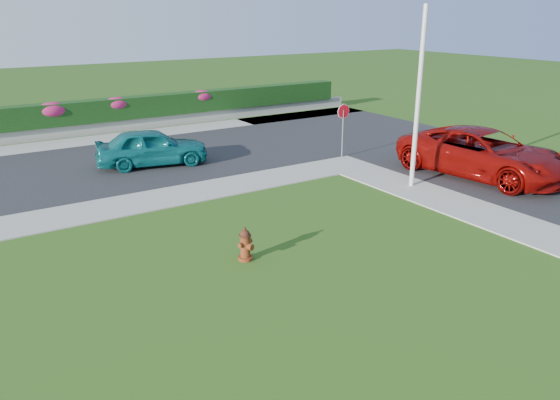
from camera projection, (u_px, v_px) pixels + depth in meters
ground at (356, 310)px, 11.43m from camera, size 120.00×120.00×0.00m
street_right at (529, 175)px, 20.75m from camera, size 8.00×32.00×0.04m
street_far at (2, 181)px, 19.98m from camera, size 26.00×8.00×0.04m
curb_corner at (344, 165)px, 22.16m from camera, size 2.00×2.00×0.04m
sidewalk_beyond at (80, 142)px, 25.99m from camera, size 34.00×2.00×0.04m
retaining_wall at (72, 131)px, 27.09m from camera, size 34.00×0.40×0.60m
hedge at (69, 113)px, 26.89m from camera, size 32.00×0.90×1.10m
fire_hydrant at (245, 245)px, 13.61m from camera, size 0.45×0.43×0.87m
suv_red at (483, 153)px, 20.26m from camera, size 3.75×6.67×1.76m
sedan_teal at (152, 147)px, 21.79m from camera, size 4.65×2.65×1.49m
utility_pole at (418, 100)px, 18.47m from camera, size 0.16×0.16×6.15m
stop_sign at (343, 119)px, 22.70m from camera, size 0.63×0.06×2.31m
flower_clump_d at (52, 110)px, 26.33m from camera, size 1.52×0.98×0.76m
flower_clump_e at (117, 104)px, 27.93m from camera, size 1.37×0.88×0.69m
flower_clump_f at (202, 96)px, 30.38m from camera, size 1.34×0.86×0.67m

